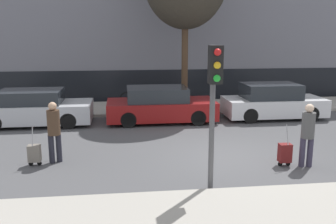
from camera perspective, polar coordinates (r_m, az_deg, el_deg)
name	(u,v)px	position (r m, az deg, el deg)	size (l,w,h in m)	color
ground_plane	(230,155)	(11.08, 9.37, -6.55)	(80.00, 80.00, 0.00)	#4C4C4F
sidewalk_near	(284,215)	(7.80, 17.32, -14.73)	(28.00, 2.50, 0.12)	#A39E93
sidewalk_far	(188,107)	(17.67, 3.05, 0.82)	(28.00, 3.00, 0.12)	#A39E93
parked_car_0	(35,108)	(15.25, -19.63, 0.52)	(4.22, 1.87, 1.35)	#B7BABF
parked_car_1	(160,105)	(14.87, -1.20, 1.00)	(4.27, 1.89, 1.38)	maroon
parked_car_2	(273,102)	(16.07, 15.65, 1.46)	(4.07, 1.77, 1.44)	silver
pedestrian_left	(54,129)	(10.57, -16.99, -2.43)	(0.34, 0.34, 1.69)	#23232D
trolley_left	(34,153)	(10.64, -19.69, -5.95)	(0.34, 0.29, 1.11)	slate
pedestrian_right	(308,131)	(10.45, 20.52, -2.80)	(0.35, 0.34, 1.70)	#383347
trolley_right	(285,153)	(10.46, 17.38, -5.97)	(0.34, 0.29, 1.15)	maroon
traffic_light	(214,89)	(8.02, 7.04, 3.53)	(0.28, 0.47, 3.24)	#515154
parked_bicycle	(138,99)	(17.27, -4.52, 1.99)	(1.77, 0.06, 0.96)	black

